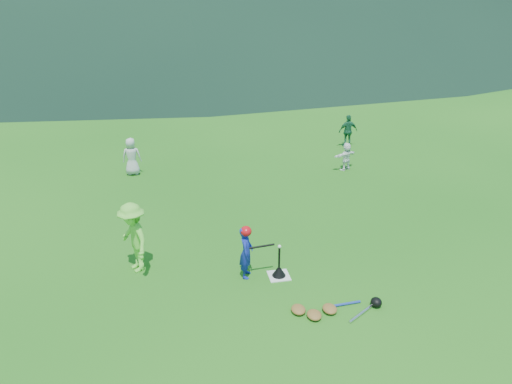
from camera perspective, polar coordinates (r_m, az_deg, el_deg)
The scene contains 12 objects.
ground at distance 10.94m, azimuth 2.62°, elevation -9.58°, with size 120.00×120.00×0.00m, color #1A5A14.
home_plate at distance 10.93m, azimuth 2.63°, elevation -9.54°, with size 0.45×0.45×0.02m, color silver.
baseball at distance 10.55m, azimuth 2.70°, elevation -6.24°, with size 0.08×0.08×0.08m, color white.
batter_child at distance 10.63m, azimuth -1.13°, elevation -6.90°, with size 0.43×0.28×1.17m, color #16259D.
adult_coach at distance 11.06m, azimuth -13.83°, elevation -5.08°, with size 1.03×0.59×1.60m, color #6ED53E.
fielder_a at distance 16.44m, azimuth -14.02°, elevation 3.96°, with size 0.59×0.39×1.21m, color #BBBBBB.
fielder_c at distance 18.89m, azimuth 10.48°, elevation 6.88°, with size 0.71×0.29×1.21m, color #1C5F3E.
fielder_d at distance 16.64m, azimuth 10.28°, elevation 4.03°, with size 0.86×0.27×0.93m, color white.
batting_tee at distance 10.87m, azimuth 2.64°, elevation -9.02°, with size 0.30×0.30×0.68m.
batter_gear at distance 10.40m, azimuth -1.02°, elevation -4.65°, with size 0.73×0.26×0.53m.
equipment_pile at distance 9.99m, azimuth 8.46°, elevation -13.10°, with size 1.80×0.71×0.19m.
outfield_fence at distance 37.28m, azimuth -8.07°, elevation 15.57°, with size 70.07×0.08×1.33m.
Camera 1 is at (-2.28, -8.82, 6.06)m, focal length 35.00 mm.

